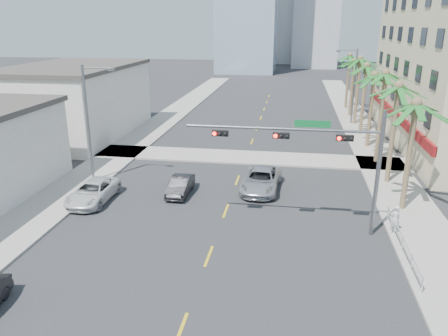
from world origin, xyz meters
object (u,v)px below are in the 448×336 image
at_px(car_lane_center, 261,180).
at_px(car_parked_far, 93,192).
at_px(traffic_signal_mast, 321,150).
at_px(car_lane_right, 261,182).
at_px(pedestrian, 395,219).
at_px(car_lane_left, 180,186).

bearing_deg(car_lane_center, car_parked_far, -156.94).
distance_m(traffic_signal_mast, car_lane_right, 8.46).
relative_size(car_lane_right, pedestrian, 2.51).
relative_size(car_lane_center, car_lane_right, 1.30).
relative_size(traffic_signal_mast, car_parked_far, 2.16).
height_order(traffic_signal_mast, car_lane_left, traffic_signal_mast).
distance_m(traffic_signal_mast, car_parked_far, 15.95).
xyz_separation_m(traffic_signal_mast, car_lane_center, (-3.78, 6.23, -4.28)).
bearing_deg(car_lane_right, car_lane_center, 93.49).
distance_m(car_lane_left, car_lane_center, 5.98).
distance_m(traffic_signal_mast, car_lane_center, 8.45).
bearing_deg(traffic_signal_mast, car_lane_right, 121.70).
bearing_deg(car_lane_right, car_parked_far, -157.49).
xyz_separation_m(car_parked_far, car_lane_center, (11.40, 4.03, 0.07)).
bearing_deg(car_lane_center, traffic_signal_mast, -55.11).
bearing_deg(car_lane_left, traffic_signal_mast, -25.62).
bearing_deg(car_lane_right, traffic_signal_mast, -54.81).
xyz_separation_m(car_lane_center, pedestrian, (8.30, -6.00, 0.23)).
xyz_separation_m(car_parked_far, car_lane_left, (5.67, 2.33, -0.07)).
relative_size(car_parked_far, pedestrian, 2.98).
bearing_deg(traffic_signal_mast, car_lane_left, 154.56).
distance_m(car_lane_center, pedestrian, 10.25).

